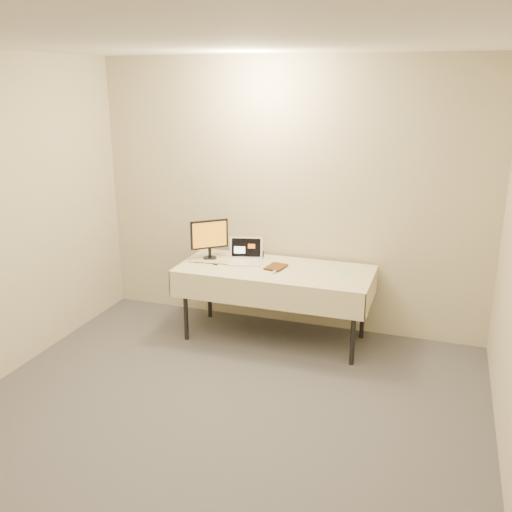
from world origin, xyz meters
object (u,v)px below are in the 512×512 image
(book, at_px, (268,256))
(table, at_px, (275,274))
(monitor, at_px, (209,236))
(laptop, at_px, (245,256))

(book, bearing_deg, table, -6.08)
(monitor, bearing_deg, laptop, -37.33)
(table, distance_m, monitor, 0.78)
(monitor, xyz_separation_m, book, (0.64, -0.06, -0.12))
(book, bearing_deg, monitor, -175.54)
(laptop, relative_size, monitor, 0.97)
(monitor, height_order, book, monitor)
(monitor, relative_size, book, 1.79)
(table, bearing_deg, monitor, 173.12)
(laptop, xyz_separation_m, monitor, (-0.38, -0.02, 0.18))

